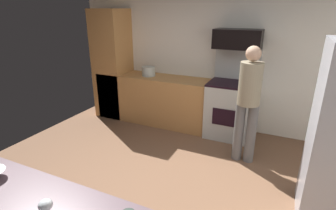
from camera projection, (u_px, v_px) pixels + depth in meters
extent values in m
cube|color=brown|center=(150.00, 194.00, 3.14)|extent=(5.20, 4.80, 0.02)
cube|color=silver|center=(211.00, 56.00, 4.68)|extent=(5.20, 0.12, 2.60)
cube|color=#B87F46|center=(158.00, 100.00, 5.03)|extent=(2.40, 0.60, 0.90)
cube|color=#B87F46|center=(113.00, 64.00, 5.21)|extent=(0.60, 0.60, 2.10)
cube|color=#BABDB8|center=(230.00, 110.00, 4.45)|extent=(0.76, 0.64, 0.92)
cube|color=black|center=(233.00, 84.00, 4.29)|extent=(0.76, 0.64, 0.03)
cube|color=#BABDB8|center=(238.00, 63.00, 4.44)|extent=(0.76, 0.06, 0.54)
cube|color=black|center=(226.00, 118.00, 4.18)|extent=(0.44, 0.01, 0.28)
cube|color=black|center=(238.00, 39.00, 4.13)|extent=(0.74, 0.38, 0.31)
cylinder|color=slate|center=(239.00, 132.00, 3.74)|extent=(0.14, 0.14, 0.86)
cylinder|color=slate|center=(251.00, 134.00, 3.68)|extent=(0.14, 0.14, 0.86)
cylinder|color=gray|center=(250.00, 84.00, 3.46)|extent=(0.30, 0.30, 0.58)
sphere|color=tan|center=(254.00, 54.00, 3.32)|extent=(0.20, 0.20, 0.20)
ellipsoid|color=silver|center=(45.00, 205.00, 1.50)|extent=(0.08, 0.08, 0.07)
cylinder|color=#B4BEB6|center=(149.00, 71.00, 4.91)|extent=(0.25, 0.25, 0.17)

